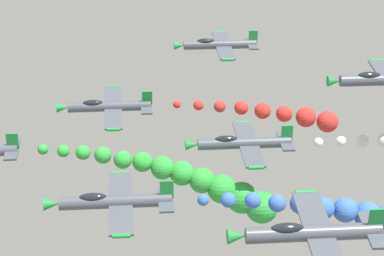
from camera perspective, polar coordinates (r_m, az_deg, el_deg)
smoke_trail_lead at (r=76.35m, az=1.00°, el=-4.07°), size 5.27×22.36×7.50m
airplane_left_inner at (r=65.25m, az=-5.56°, el=-5.17°), size 9.51×10.35×2.72m
airplane_right_inner at (r=88.36m, az=-5.95°, el=1.53°), size 9.41×10.35×3.04m
smoke_trail_right_inner at (r=89.65m, az=6.82°, el=0.89°), size 3.42×18.14×3.60m
airplane_left_outer at (r=77.87m, az=3.59°, el=-1.06°), size 9.52×10.35×2.66m
airplane_right_outer at (r=53.81m, az=8.39°, el=-7.32°), size 9.42×10.35×3.02m
airplane_trailing at (r=100.51m, az=1.88°, el=5.90°), size 9.52×10.35×2.70m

